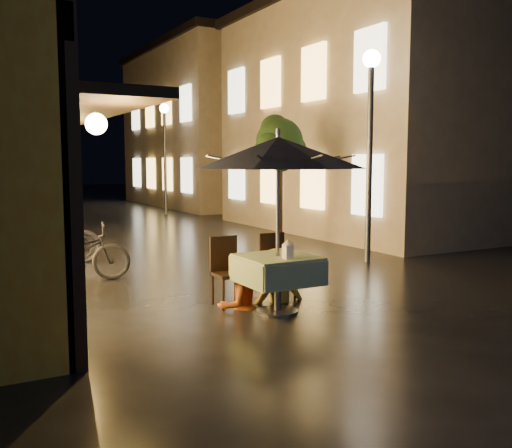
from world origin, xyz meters
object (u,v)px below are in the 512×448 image
bicycle_0 (73,253)px  person_orange (238,259)px  table_lantern (288,248)px  person_yellow (278,250)px  streetlamp_near (370,117)px  cafe_table (278,270)px  patio_umbrella (278,153)px

bicycle_0 → person_orange: bearing=-138.3°
table_lantern → bicycle_0: table_lantern is taller
person_yellow → bicycle_0: 3.66m
streetlamp_near → cafe_table: size_ratio=4.27×
cafe_table → patio_umbrella: size_ratio=0.40×
person_orange → person_yellow: size_ratio=0.92×
table_lantern → person_yellow: 0.92m
table_lantern → bicycle_0: size_ratio=0.13×
cafe_table → patio_umbrella: patio_umbrella is taller
person_yellow → patio_umbrella: bearing=66.3°
patio_umbrella → person_orange: (-0.33, 0.53, -1.46)m
patio_umbrella → person_orange: 1.59m
patio_umbrella → bicycle_0: patio_umbrella is taller
cafe_table → streetlamp_near: bearing=34.7°
table_lantern → bicycle_0: bearing=119.0°
streetlamp_near → table_lantern: (-3.66, -2.79, -2.00)m
person_orange → table_lantern: bearing=99.5°
streetlamp_near → cafe_table: streetlamp_near is taller
streetlamp_near → bicycle_0: bearing=171.6°
streetlamp_near → person_orange: bearing=-153.4°
person_orange → bicycle_0: bearing=-72.8°
cafe_table → person_orange: size_ratio=0.72×
person_yellow → bicycle_0: bearing=-42.2°
cafe_table → bicycle_0: 3.92m
person_orange → person_yellow: bearing=171.1°
bicycle_0 → table_lantern: bearing=-139.9°
patio_umbrella → person_orange: size_ratio=1.78×
cafe_table → person_orange: bearing=122.0°
person_orange → bicycle_0: size_ratio=0.73×
patio_umbrella → person_yellow: patio_umbrella is taller
person_yellow → bicycle_0: size_ratio=0.80×
patio_umbrella → person_yellow: 1.55m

